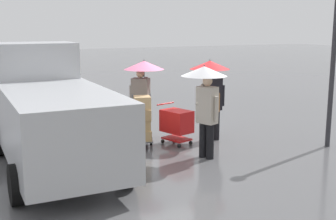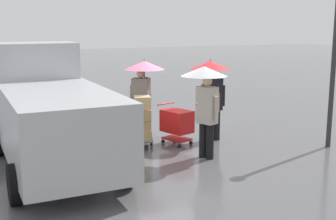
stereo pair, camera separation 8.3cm
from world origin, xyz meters
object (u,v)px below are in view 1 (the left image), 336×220
pedestrian_pink_side (211,81)px  pedestrian_black_side (206,90)px  hand_dolly_boxes (142,120)px  cargo_van_parked_right (51,113)px  street_lamp (334,52)px  pedestrian_white_side (143,81)px  shopping_cart_vendor (177,122)px

pedestrian_pink_side → pedestrian_black_side: (0.94, 1.30, -0.01)m
hand_dolly_boxes → pedestrian_black_side: (-1.00, 1.34, 0.85)m
cargo_van_parked_right → hand_dolly_boxes: (-2.29, -0.44, -0.46)m
pedestrian_pink_side → street_lamp: size_ratio=0.56×
street_lamp → pedestrian_pink_side: bearing=-38.3°
cargo_van_parked_right → pedestrian_pink_side: 4.27m
pedestrian_white_side → street_lamp: 4.79m
pedestrian_pink_side → pedestrian_white_side: size_ratio=1.00×
shopping_cart_vendor → pedestrian_white_side: size_ratio=0.47×
pedestrian_black_side → hand_dolly_boxes: bearing=-53.4°
cargo_van_parked_right → pedestrian_white_side: size_ratio=2.49×
pedestrian_black_side → pedestrian_white_side: bearing=-71.1°
hand_dolly_boxes → cargo_van_parked_right: bearing=11.0°
cargo_van_parked_right → pedestrian_white_side: bearing=-156.5°
shopping_cart_vendor → hand_dolly_boxes: hand_dolly_boxes is taller
cargo_van_parked_right → pedestrian_white_side: 2.86m
street_lamp → pedestrian_black_side: bearing=-9.4°
pedestrian_black_side → pedestrian_white_side: (0.69, -2.02, 0.01)m
street_lamp → pedestrian_white_side: bearing=-32.9°
hand_dolly_boxes → street_lamp: bearing=156.2°
shopping_cart_vendor → pedestrian_black_side: (-0.06, 1.33, 1.00)m
cargo_van_parked_right → hand_dolly_boxes: size_ratio=4.06×
pedestrian_pink_side → pedestrian_black_side: size_ratio=1.00×
shopping_cart_vendor → street_lamp: (-3.33, 1.87, 1.80)m
hand_dolly_boxes → pedestrian_pink_side: 2.12m
cargo_van_parked_right → street_lamp: size_ratio=1.38×
hand_dolly_boxes → pedestrian_black_side: pedestrian_black_side is taller
street_lamp → hand_dolly_boxes: bearing=-23.8°
pedestrian_white_side → pedestrian_pink_side: bearing=156.1°
cargo_van_parked_right → street_lamp: (-6.56, 1.44, 1.19)m
cargo_van_parked_right → pedestrian_pink_side: cargo_van_parked_right is taller
hand_dolly_boxes → pedestrian_white_side: pedestrian_white_side is taller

